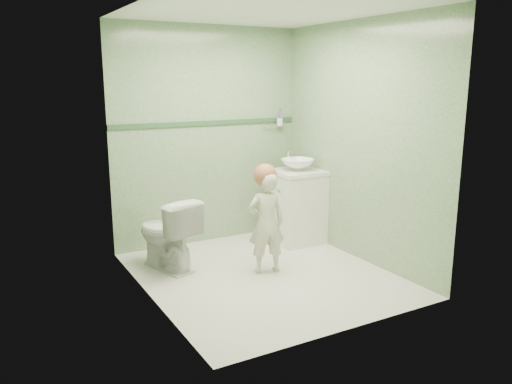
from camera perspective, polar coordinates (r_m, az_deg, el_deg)
ground at (r=4.93m, az=0.86°, el=-9.21°), size 2.50×2.50×0.00m
room_shell at (r=4.62m, az=0.91°, el=4.73°), size 2.50×2.54×2.40m
trim_stripe at (r=5.71m, az=-5.41°, el=7.68°), size 2.20×0.02×0.05m
vanity at (r=5.80m, az=4.58°, el=-1.75°), size 0.52×0.50×0.80m
counter at (r=5.71m, az=4.65°, el=2.24°), size 0.54×0.52×0.04m
basin at (r=5.70m, az=4.67°, el=3.07°), size 0.37×0.37×0.13m
faucet at (r=5.84m, az=3.67°, el=4.11°), size 0.03×0.13×0.18m
cup_holder at (r=6.08m, az=2.60°, el=7.85°), size 0.26×0.07×0.21m
toilet at (r=5.05m, az=-9.95°, el=-4.59°), size 0.58×0.79×0.72m
toddler at (r=4.85m, az=1.16°, el=-3.46°), size 0.40×0.31×0.98m
hair_cap at (r=4.77m, az=1.03°, el=1.89°), size 0.22×0.22×0.22m
teal_toothbrush at (r=4.68m, az=2.49°, el=0.16°), size 0.11×0.14×0.08m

